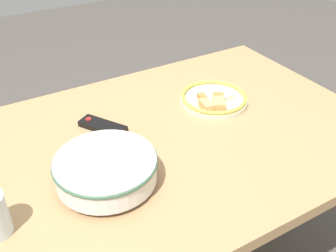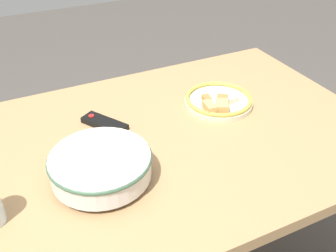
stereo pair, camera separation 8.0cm
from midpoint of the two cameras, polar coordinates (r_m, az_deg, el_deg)
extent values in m
cube|color=tan|center=(1.27, -0.88, -3.00)|extent=(1.53, 0.94, 0.04)
cylinder|color=tan|center=(2.08, 11.99, -0.43)|extent=(0.06, 0.06, 0.74)
cylinder|color=silver|center=(1.12, -7.53, -7.40)|extent=(0.13, 0.13, 0.02)
cylinder|color=silver|center=(1.10, -7.69, -5.77)|extent=(0.28, 0.28, 0.07)
cylinder|color=#B75B23|center=(1.10, -7.67, -5.97)|extent=(0.25, 0.25, 0.06)
torus|color=#42664C|center=(1.08, -7.79, -4.71)|extent=(0.29, 0.29, 0.01)
cylinder|color=beige|center=(1.46, 8.87, 3.43)|extent=(0.25, 0.25, 0.02)
torus|color=gold|center=(1.46, 8.93, 3.97)|extent=(0.24, 0.24, 0.01)
cube|color=#B2753D|center=(1.44, 7.20, 3.94)|extent=(0.03, 0.04, 0.02)
cube|color=silver|center=(1.46, 10.30, 4.07)|extent=(0.05, 0.07, 0.02)
cube|color=silver|center=(1.40, 8.52, 2.88)|extent=(0.06, 0.07, 0.02)
cube|color=#B2753D|center=(1.43, 9.46, 3.66)|extent=(0.06, 0.07, 0.02)
cube|color=tan|center=(1.40, 9.47, 2.84)|extent=(0.07, 0.08, 0.03)
cube|color=tan|center=(1.38, 7.71, 2.67)|extent=(0.04, 0.07, 0.03)
cube|color=black|center=(1.34, -7.51, 0.32)|extent=(0.13, 0.17, 0.02)
cylinder|color=red|center=(1.36, -9.44, 1.44)|extent=(0.02, 0.02, 0.00)
camera|label=1|loc=(0.04, -88.19, 1.23)|focal=42.00mm
camera|label=2|loc=(0.04, 91.81, -1.23)|focal=42.00mm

